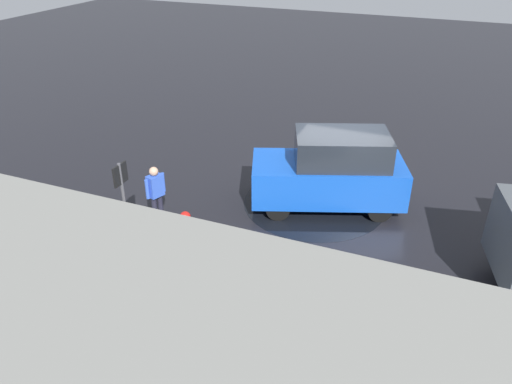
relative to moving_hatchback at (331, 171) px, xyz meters
The scene contains 8 objects.
ground_plane 1.06m from the moving_hatchback, 116.28° to the right, with size 60.00×60.00×0.00m, color black.
kerb_strip 4.10m from the moving_hatchback, 91.65° to the left, with size 24.00×3.20×0.04m, color slate.
moving_hatchback is the anchor object (origin of this frame).
fire_hydrant 4.02m from the moving_hatchback, 47.09° to the left, with size 0.42×0.31×0.80m.
pedestrian 4.49m from the moving_hatchback, 34.85° to the left, with size 0.35×0.54×1.62m.
metal_railing 5.61m from the moving_hatchback, 101.18° to the left, with size 8.13×0.04×1.05m.
sign_post 5.35m from the moving_hatchback, 49.03° to the left, with size 0.07×0.44×2.40m.
puddle_patch 1.10m from the moving_hatchback, ahead, with size 3.81×3.81×0.01m, color black.
Camera 1 is at (-2.46, 11.65, 6.80)m, focal length 35.00 mm.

